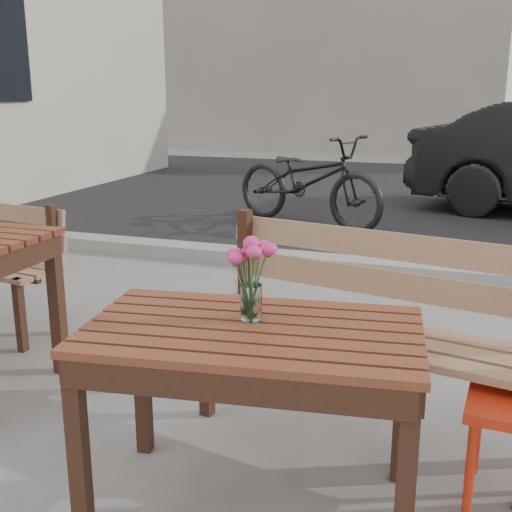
{
  "coord_description": "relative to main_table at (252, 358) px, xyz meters",
  "views": [
    {
      "loc": [
        0.54,
        -2.02,
        1.47
      ],
      "look_at": [
        -0.15,
        -0.0,
        0.91
      ],
      "focal_mm": 45.0,
      "sensor_mm": 36.0,
      "label": 1
    }
  ],
  "objects": [
    {
      "name": "ground",
      "position": [
        0.12,
        0.12,
        -0.58
      ],
      "size": [
        80.0,
        80.0,
        0.0
      ],
      "primitive_type": "plane",
      "color": "slate",
      "rests_on": "ground"
    },
    {
      "name": "street",
      "position": [
        0.12,
        5.19,
        -0.55
      ],
      "size": [
        30.0,
        8.12,
        0.12
      ],
      "color": "black",
      "rests_on": "ground"
    },
    {
      "name": "main_vase",
      "position": [
        -0.03,
        0.07,
        0.3
      ],
      "size": [
        0.16,
        0.16,
        0.29
      ],
      "color": "white",
      "rests_on": "main_table"
    },
    {
      "name": "bicycle",
      "position": [
        -1.04,
        4.82,
        -0.08
      ],
      "size": [
        2.0,
        1.33,
        0.99
      ],
      "primitive_type": "imported",
      "rotation": [
        0.0,
        0.0,
        1.18
      ],
      "color": "black",
      "rests_on": "ground"
    },
    {
      "name": "main_bench",
      "position": [
        0.3,
        0.7,
        -0.02
      ],
      "size": [
        1.55,
        0.73,
        0.93
      ],
      "rotation": [
        0.0,
        0.0,
        -0.2
      ],
      "color": "#966D4D",
      "rests_on": "ground"
    },
    {
      "name": "main_table",
      "position": [
        0.0,
        0.0,
        0.0
      ],
      "size": [
        1.2,
        0.8,
        0.69
      ],
      "rotation": [
        0.0,
        0.0,
        0.13
      ],
      "color": "#591F17",
      "rests_on": "ground"
    }
  ]
}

